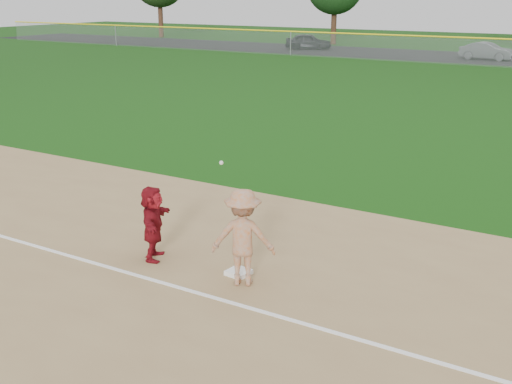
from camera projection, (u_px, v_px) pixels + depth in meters
The scene contains 7 objects.
ground at pixel (216, 276), 12.35m from camera, with size 160.00×160.00×0.00m, color #13430D.
foul_line at pixel (190, 291), 11.69m from camera, with size 60.00×0.10×0.01m, color white.
first_base at pixel (239, 272), 12.36m from camera, with size 0.41×0.41×0.09m, color white.
base_runner at pixel (153, 223), 12.89m from camera, with size 1.43×0.46×1.54m, color maroon.
car_left at pixel (309, 41), 60.28m from camera, with size 1.73×4.30×1.47m, color black.
car_mid at pixel (487, 51), 51.01m from camera, with size 1.45×4.16×1.37m, color #54565C.
first_base_play at pixel (243, 237), 11.74m from camera, with size 1.36×1.12×2.33m.
Camera 1 is at (6.54, -9.24, 5.24)m, focal length 45.00 mm.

